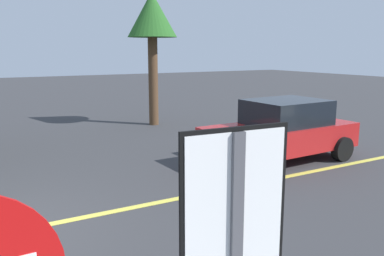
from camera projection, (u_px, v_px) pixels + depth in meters
The scene contains 3 objects.
lane_marking_centre at pixel (155, 203), 7.60m from camera, with size 28.00×0.16×0.01m, color #E0D14C.
car_red_near_curb at pixel (281, 130), 10.43m from camera, with size 4.13×2.15×1.59m.
tree_centre_verge at pixel (152, 19), 14.92m from camera, with size 1.85×1.85×4.96m.
Camera 1 is at (0.07, -6.60, 2.84)m, focal length 37.69 mm.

